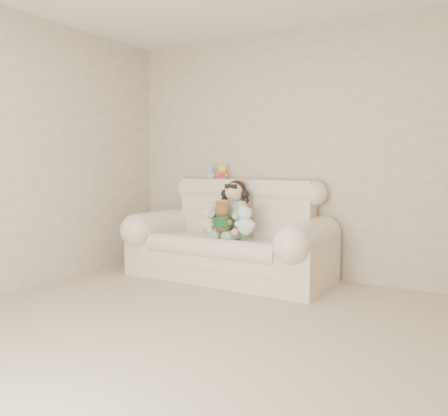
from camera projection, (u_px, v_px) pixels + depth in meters
floor at (175, 364)px, 2.83m from camera, size 5.00×5.00×0.00m
wall_back at (319, 154)px, 4.85m from camera, size 4.50×0.00×4.50m
sofa at (229, 230)px, 4.89m from camera, size 2.10×0.95×1.03m
seated_child at (234, 209)px, 4.93m from camera, size 0.41×0.48×0.62m
brown_teddy at (223, 214)px, 4.76m from camera, size 0.27×0.22×0.38m
white_cat at (246, 217)px, 4.63m from camera, size 0.26×0.23×0.35m
cream_teddy at (208, 216)px, 4.85m from camera, size 0.25×0.22×0.31m
yellow_mini_bear at (223, 172)px, 5.29m from camera, size 0.15×0.13×0.20m
grey_mini_plush at (210, 171)px, 5.37m from camera, size 0.15×0.13×0.20m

